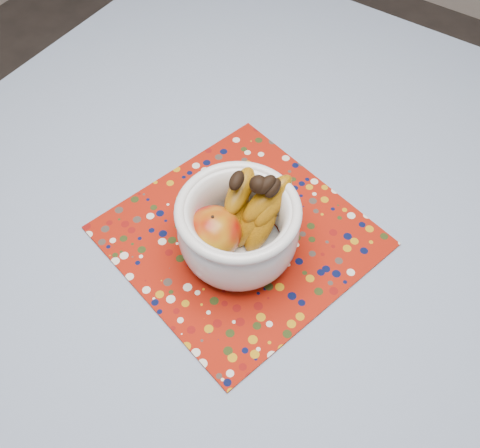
# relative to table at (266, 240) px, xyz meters

# --- Properties ---
(table) EXTENTS (1.20, 1.20, 0.75)m
(table) POSITION_rel_table_xyz_m (0.00, 0.00, 0.00)
(table) COLOR brown
(table) RESTS_ON ground
(tablecloth) EXTENTS (1.32, 1.32, 0.01)m
(tablecloth) POSITION_rel_table_xyz_m (0.00, 0.00, 0.08)
(tablecloth) COLOR slate
(tablecloth) RESTS_ON table
(placemat) EXTENTS (0.47, 0.47, 0.00)m
(placemat) POSITION_rel_table_xyz_m (-0.01, -0.07, 0.09)
(placemat) COLOR maroon
(placemat) RESTS_ON tablecloth
(fruit_bowl) EXTENTS (0.19, 0.21, 0.15)m
(fruit_bowl) POSITION_rel_table_xyz_m (0.00, -0.09, 0.16)
(fruit_bowl) COLOR silver
(fruit_bowl) RESTS_ON placemat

